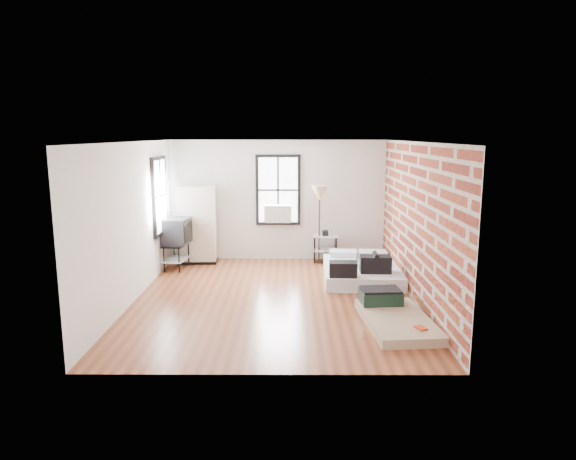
{
  "coord_description": "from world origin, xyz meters",
  "views": [
    {
      "loc": [
        0.29,
        -8.9,
        2.93
      ],
      "look_at": [
        0.24,
        0.3,
        1.2
      ],
      "focal_mm": 32.0,
      "sensor_mm": 36.0,
      "label": 1
    }
  ],
  "objects_px": {
    "floor_lamp": "(320,197)",
    "tv_stand": "(176,233)",
    "mattress_bare": "(393,315)",
    "wardrobe": "(197,225)",
    "mattress_main": "(361,270)",
    "side_table": "(325,240)"
  },
  "relations": [
    {
      "from": "wardrobe",
      "to": "floor_lamp",
      "type": "height_order",
      "value": "floor_lamp"
    },
    {
      "from": "side_table",
      "to": "wardrobe",
      "type": "bearing_deg",
      "value": -178.64
    },
    {
      "from": "mattress_main",
      "to": "wardrobe",
      "type": "bearing_deg",
      "value": 161.46
    },
    {
      "from": "mattress_bare",
      "to": "floor_lamp",
      "type": "xyz_separation_m",
      "value": [
        -0.97,
        3.82,
        1.41
      ]
    },
    {
      "from": "mattress_main",
      "to": "floor_lamp",
      "type": "xyz_separation_m",
      "value": [
        -0.8,
        1.36,
        1.35
      ]
    },
    {
      "from": "mattress_main",
      "to": "wardrobe",
      "type": "height_order",
      "value": "wardrobe"
    },
    {
      "from": "mattress_main",
      "to": "floor_lamp",
      "type": "bearing_deg",
      "value": 122.47
    },
    {
      "from": "floor_lamp",
      "to": "wardrobe",
      "type": "bearing_deg",
      "value": 180.0
    },
    {
      "from": "wardrobe",
      "to": "tv_stand",
      "type": "bearing_deg",
      "value": -123.87
    },
    {
      "from": "mattress_bare",
      "to": "side_table",
      "type": "xyz_separation_m",
      "value": [
        -0.82,
        3.89,
        0.39
      ]
    },
    {
      "from": "mattress_bare",
      "to": "tv_stand",
      "type": "distance_m",
      "value": 5.29
    },
    {
      "from": "floor_lamp",
      "to": "tv_stand",
      "type": "xyz_separation_m",
      "value": [
        -3.16,
        -0.59,
        -0.72
      ]
    },
    {
      "from": "side_table",
      "to": "tv_stand",
      "type": "xyz_separation_m",
      "value": [
        -3.31,
        -0.66,
        0.31
      ]
    },
    {
      "from": "mattress_bare",
      "to": "tv_stand",
      "type": "height_order",
      "value": "tv_stand"
    },
    {
      "from": "mattress_main",
      "to": "tv_stand",
      "type": "distance_m",
      "value": 4.08
    },
    {
      "from": "tv_stand",
      "to": "wardrobe",
      "type": "bearing_deg",
      "value": 65.27
    },
    {
      "from": "mattress_main",
      "to": "mattress_bare",
      "type": "distance_m",
      "value": 2.46
    },
    {
      "from": "floor_lamp",
      "to": "tv_stand",
      "type": "bearing_deg",
      "value": -169.41
    },
    {
      "from": "floor_lamp",
      "to": "tv_stand",
      "type": "relative_size",
      "value": 1.58
    },
    {
      "from": "mattress_bare",
      "to": "floor_lamp",
      "type": "relative_size",
      "value": 1.06
    },
    {
      "from": "mattress_main",
      "to": "mattress_bare",
      "type": "bearing_deg",
      "value": -83.88
    },
    {
      "from": "mattress_main",
      "to": "side_table",
      "type": "distance_m",
      "value": 1.6
    }
  ]
}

